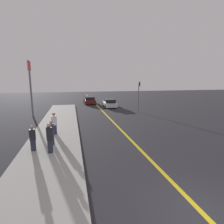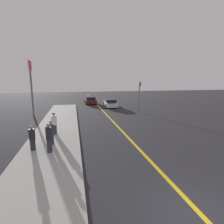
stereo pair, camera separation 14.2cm
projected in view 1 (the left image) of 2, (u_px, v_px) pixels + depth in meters
ground_plane at (211, 221)px, 5.48m from camera, size 120.00×120.00×0.00m
road_center_line at (105, 114)px, 22.73m from camera, size 0.20×60.00×0.01m
sidewalk_left at (58, 125)px, 16.92m from camera, size 3.64×26.42×0.14m
car_near_right_lane at (109, 103)px, 28.27m from camera, size 2.03×4.69×1.29m
car_ahead_center at (89, 100)px, 31.87m from camera, size 2.01×4.44×1.31m
pedestrian_near_curb at (50, 138)px, 10.18m from camera, size 0.35×0.35×1.75m
pedestrian_mid_group at (33, 138)px, 10.50m from camera, size 0.36×0.36×1.56m
pedestrian_far_standing at (52, 133)px, 11.48m from camera, size 0.32×0.32×1.60m
pedestrian_by_sign at (54, 123)px, 13.69m from camera, size 0.41×0.41×1.72m
traffic_light at (139, 94)px, 23.34m from camera, size 0.18×0.40×4.10m
roadside_sign at (30, 78)px, 20.12m from camera, size 0.20×1.40×6.53m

